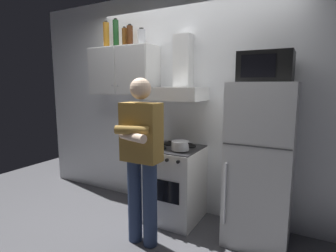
{
  "coord_description": "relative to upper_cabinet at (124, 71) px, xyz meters",
  "views": [
    {
      "loc": [
        1.3,
        -2.41,
        1.57
      ],
      "look_at": [
        0.0,
        0.0,
        1.15
      ],
      "focal_mm": 28.39,
      "sensor_mm": 36.0,
      "label": 1
    }
  ],
  "objects": [
    {
      "name": "range_hood",
      "position": [
        0.8,
        0.0,
        -0.15
      ],
      "size": [
        0.6,
        0.44,
        0.75
      ],
      "color": "white"
    },
    {
      "name": "refrigerator",
      "position": [
        1.75,
        -0.12,
        -0.95
      ],
      "size": [
        0.6,
        0.62,
        1.6
      ],
      "color": "silver",
      "rests_on": "ground_plane"
    },
    {
      "name": "bottle_wine_green",
      "position": [
        -0.08,
        -0.03,
        0.47
      ],
      "size": [
        0.07,
        0.07,
        0.35
      ],
      "color": "#19471E",
      "rests_on": "upper_cabinet"
    },
    {
      "name": "cooking_pot",
      "position": [
        0.93,
        -0.24,
        -0.83
      ],
      "size": [
        0.29,
        0.19,
        0.1
      ],
      "color": "#B7BABF",
      "rests_on": "stove_oven"
    },
    {
      "name": "bottle_beer_brown",
      "position": [
        0.0,
        0.03,
        0.42
      ],
      "size": [
        0.07,
        0.07,
        0.25
      ],
      "color": "brown",
      "rests_on": "upper_cabinet"
    },
    {
      "name": "bottle_canister_steel",
      "position": [
        0.26,
        0.03,
        0.4
      ],
      "size": [
        0.1,
        0.1,
        0.21
      ],
      "color": "#B2B5BA",
      "rests_on": "upper_cabinet"
    },
    {
      "name": "microwave",
      "position": [
        1.75,
        -0.11,
        -0.01
      ],
      "size": [
        0.48,
        0.37,
        0.28
      ],
      "color": "black",
      "rests_on": "refrigerator"
    },
    {
      "name": "back_wall_tiled",
      "position": [
        0.85,
        0.23,
        -0.4
      ],
      "size": [
        4.8,
        0.1,
        2.7
      ],
      "primitive_type": "cube",
      "color": "white",
      "rests_on": "ground_plane"
    },
    {
      "name": "person_standing",
      "position": [
        0.75,
        -0.73,
        -0.85
      ],
      "size": [
        0.38,
        0.33,
        1.64
      ],
      "color": "navy",
      "rests_on": "ground_plane"
    },
    {
      "name": "bottle_liquor_amber",
      "position": [
        -0.24,
        -0.03,
        0.46
      ],
      "size": [
        0.08,
        0.08,
        0.34
      ],
      "color": "#B7721E",
      "rests_on": "upper_cabinet"
    },
    {
      "name": "ground_plane",
      "position": [
        0.85,
        -0.37,
        -1.75
      ],
      "size": [
        7.0,
        7.0,
        0.0
      ],
      "primitive_type": "plane",
      "color": "#4C4C51"
    },
    {
      "name": "stove_oven",
      "position": [
        0.8,
        -0.13,
        -1.32
      ],
      "size": [
        0.6,
        0.62,
        0.87
      ],
      "color": "white",
      "rests_on": "ground_plane"
    },
    {
      "name": "upper_cabinet",
      "position": [
        0.0,
        0.0,
        0.0
      ],
      "size": [
        0.9,
        0.37,
        0.6
      ],
      "color": "silver"
    },
    {
      "name": "bottle_rum_dark",
      "position": [
        0.1,
        0.01,
        0.43
      ],
      "size": [
        0.08,
        0.08,
        0.27
      ],
      "color": "#47230F",
      "rests_on": "upper_cabinet"
    }
  ]
}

